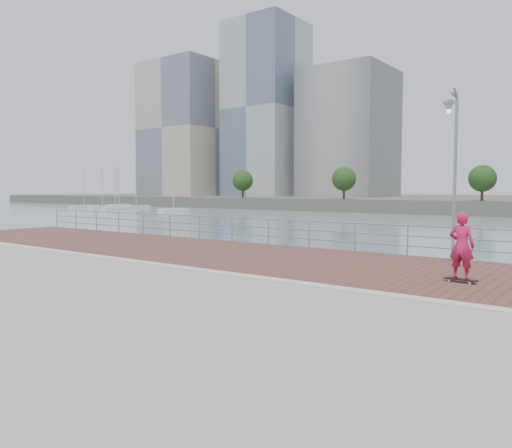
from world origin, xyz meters
The scene contains 10 objects.
water centered at (0.00, 0.00, -2.00)m, with size 400.00×400.00×0.00m, color slate.
seawall centered at (0.00, -5.00, -1.00)m, with size 40.00×24.00×2.00m, color gray.
brick_lane centered at (0.00, 3.60, 0.01)m, with size 40.00×6.80×0.02m, color brown.
curb centered at (0.00, 0.00, 0.03)m, with size 40.00×0.40×0.06m, color #B7B5AD.
guardrail centered at (0.00, 7.00, 0.69)m, with size 39.06×0.06×1.13m.
street_lamp centered at (4.80, 6.11, 3.83)m, with size 0.39×1.14×5.39m.
skateboard centered at (6.05, 2.66, 0.09)m, with size 0.82×0.26×0.09m.
skateboarder centered at (6.05, 2.66, 0.96)m, with size 0.63×0.41×1.72m, color #C31A46.
shoreline_trees centered at (-7.43, 77.00, 4.33)m, with size 109.82×5.04×6.73m.
marina centered at (-81.12, 59.92, -1.53)m, with size 32.50×18.99×10.24m.
Camera 1 is at (9.44, -10.57, 2.40)m, focal length 35.00 mm.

